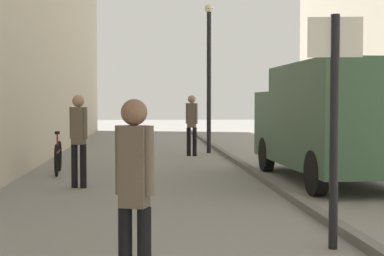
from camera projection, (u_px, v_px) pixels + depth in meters
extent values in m
plane|color=gray|center=(183.00, 173.00, 13.31)|extent=(80.00, 80.00, 0.00)
cube|color=#615F5B|center=(250.00, 169.00, 13.43)|extent=(0.16, 40.00, 0.12)
cylinder|color=black|center=(189.00, 142.00, 17.46)|extent=(0.13, 0.13, 0.87)
cylinder|color=black|center=(195.00, 142.00, 17.42)|extent=(0.13, 0.13, 0.87)
cube|color=brown|center=(192.00, 115.00, 17.41)|extent=(0.29, 0.27, 0.74)
cylinder|color=brown|center=(187.00, 113.00, 17.43)|extent=(0.10, 0.10, 0.63)
cylinder|color=brown|center=(196.00, 113.00, 17.37)|extent=(0.10, 0.10, 0.63)
sphere|color=#9E755B|center=(192.00, 99.00, 17.38)|extent=(0.24, 0.24, 0.24)
cylinder|color=black|center=(125.00, 253.00, 4.72)|extent=(0.12, 0.12, 0.78)
cylinder|color=black|center=(144.00, 255.00, 4.68)|extent=(0.12, 0.12, 0.78)
cube|color=brown|center=(134.00, 166.00, 4.67)|extent=(0.27, 0.25, 0.66)
cylinder|color=brown|center=(121.00, 160.00, 4.69)|extent=(0.09, 0.09, 0.57)
cylinder|color=brown|center=(148.00, 161.00, 4.63)|extent=(0.09, 0.09, 0.57)
sphere|color=brown|center=(134.00, 112.00, 4.65)|extent=(0.22, 0.22, 0.22)
cylinder|color=black|center=(74.00, 166.00, 10.96)|extent=(0.12, 0.12, 0.83)
cylinder|color=black|center=(83.00, 166.00, 10.92)|extent=(0.12, 0.12, 0.83)
cube|color=brown|center=(79.00, 126.00, 10.90)|extent=(0.28, 0.25, 0.71)
cylinder|color=brown|center=(72.00, 123.00, 10.93)|extent=(0.10, 0.10, 0.60)
cylinder|color=brown|center=(85.00, 123.00, 10.88)|extent=(0.10, 0.10, 0.60)
sphere|color=#9E755B|center=(78.00, 101.00, 10.88)|extent=(0.23, 0.23, 0.23)
cube|color=#335138|center=(343.00, 116.00, 11.22)|extent=(2.16, 3.82, 2.05)
cube|color=#335138|center=(303.00, 124.00, 13.83)|extent=(2.10, 1.52, 1.54)
cube|color=black|center=(297.00, 110.00, 14.32)|extent=(1.73, 0.09, 0.68)
cylinder|color=black|center=(266.00, 154.00, 13.62)|extent=(0.24, 0.81, 0.80)
cylinder|color=black|center=(342.00, 153.00, 13.82)|extent=(0.24, 0.81, 0.80)
cylinder|color=black|center=(316.00, 173.00, 9.99)|extent=(0.24, 0.81, 0.80)
cylinder|color=black|center=(334.00, 133.00, 6.34)|extent=(0.10, 0.10, 2.60)
cube|color=white|center=(335.00, 37.00, 6.30)|extent=(0.60, 0.11, 0.44)
cylinder|color=black|center=(209.00, 83.00, 18.34)|extent=(0.14, 0.14, 4.50)
sphere|color=beige|center=(209.00, 8.00, 18.23)|extent=(0.28, 0.28, 0.28)
torus|color=black|center=(60.00, 156.00, 13.62)|extent=(0.12, 0.72, 0.72)
torus|color=black|center=(57.00, 160.00, 12.59)|extent=(0.12, 0.72, 0.72)
cylinder|color=maroon|center=(58.00, 151.00, 13.10)|extent=(0.13, 0.95, 0.05)
cylinder|color=maroon|center=(57.00, 142.00, 12.90)|extent=(0.04, 0.04, 0.40)
cube|color=black|center=(57.00, 133.00, 12.89)|extent=(0.12, 0.25, 0.06)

